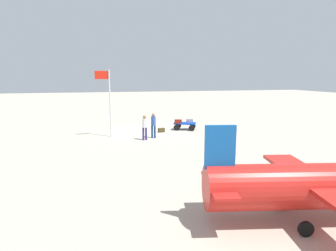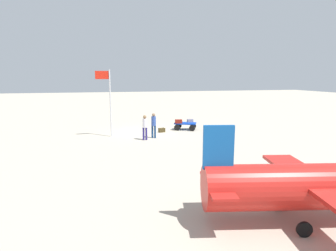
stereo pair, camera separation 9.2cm
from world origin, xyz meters
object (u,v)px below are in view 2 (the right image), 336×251
Objects in this scene: luggage_cart at (185,125)px; worker_lead at (154,124)px; airplane_near at (324,186)px; flagpole at (108,97)px; suitcase_dark at (190,121)px; suitcase_tan at (162,130)px; suitcase_maroon at (179,121)px; worker_trailing at (145,126)px.

luggage_cart is 4.08m from worker_lead.
flagpole reaches higher than airplane_near.
suitcase_dark reaches higher than suitcase_tan.
flagpole reaches higher than suitcase_tan.
worker_lead reaches higher than luggage_cart.
luggage_cart reaches higher than suitcase_tan.
luggage_cart is 3.27× the size of suitcase_maroon.
suitcase_maroon reaches higher than luggage_cart.
worker_lead is 0.88m from worker_trailing.
luggage_cart is at bearing -91.42° from airplane_near.
worker_trailing is (4.37, 3.23, 0.28)m from suitcase_dark.
worker_trailing is at bearing 41.83° from suitcase_maroon.
flagpole is (5.84, -14.16, 1.82)m from airplane_near.
flagpole is at bearing 11.81° from suitcase_maroon.
worker_lead is (3.65, 2.73, 0.33)m from suitcase_dark.
luggage_cart is at bearing -141.06° from worker_lead.
suitcase_dark is 5.44m from worker_trailing.
worker_lead is at bearing 158.04° from flagpole.
suitcase_maroon is at bearing -89.21° from airplane_near.
airplane_near reaches higher than suitcase_tan.
luggage_cart is 2.20m from suitcase_tan.
suitcase_tan is 0.12× the size of flagpole.
suitcase_maroon is at bearing -163.08° from suitcase_tan.
airplane_near is at bearing 96.63° from suitcase_tan.
luggage_cart is 1.16× the size of worker_trailing.
worker_lead is at bearing 62.39° from suitcase_tan.
airplane_near is at bearing 86.73° from suitcase_dark.
suitcase_maroon is at bearing -136.41° from worker_lead.
worker_lead is 3.83m from flagpole.
suitcase_tan is at bearing 16.46° from suitcase_dark.
flagpole is (2.36, -1.74, 1.95)m from worker_trailing.
airplane_near is (0.38, 15.45, 0.72)m from luggage_cart.
suitcase_dark reaches higher than luggage_cart.
airplane_near is 15.42m from flagpole.
luggage_cart is 4.94m from worker_trailing.
worker_lead is at bearing 43.59° from suitcase_maroon.
luggage_cart is 4.01× the size of suitcase_dark.
worker_trailing is (3.26, 2.92, 0.27)m from suitcase_maroon.
worker_trailing is at bearing 34.74° from worker_lead.
airplane_near is 1.55× the size of flagpole.
worker_lead reaches higher than suitcase_tan.
worker_trailing reaches higher than luggage_cart.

